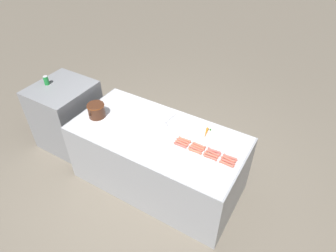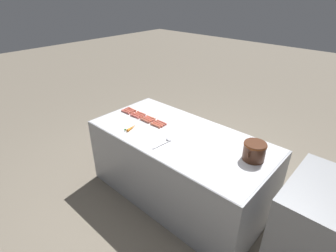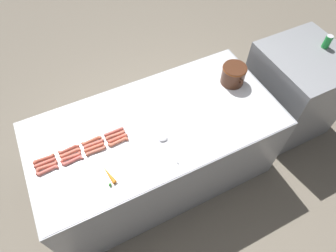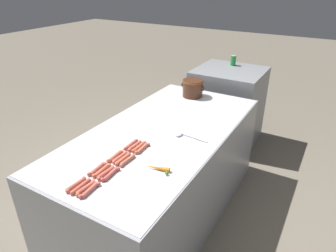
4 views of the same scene
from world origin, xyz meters
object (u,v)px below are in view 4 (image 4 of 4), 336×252
hot_dog_15 (142,148)px  hot_dog_12 (90,190)px  hot_dog_8 (86,188)px  hot_dog_4 (81,186)px  hot_dog_6 (120,157)px  hot_dog_5 (102,170)px  hot_dog_13 (111,174)px  hot_dog_14 (127,160)px  hot_dog_1 (97,169)px  hot_dog_10 (123,159)px  soda_can (233,60)px  hot_dog_9 (106,173)px  bean_pot (193,87)px  hot_dog_0 (76,184)px  carrot (158,168)px  serving_spoon (184,136)px  hot_dog_2 (115,156)px  back_cabinet (227,106)px  hot_dog_11 (139,147)px  hot_dog_7 (135,146)px  hot_dog_3 (131,144)px

hot_dog_15 → hot_dog_12: bearing=-89.7°
hot_dog_8 → hot_dog_12: 0.04m
hot_dog_4 → hot_dog_8: bearing=8.8°
hot_dog_4 → hot_dog_6: same height
hot_dog_5 → hot_dog_12: size_ratio=1.00×
hot_dog_13 → hot_dog_14: 0.18m
hot_dog_1 → hot_dog_10: size_ratio=1.00×
hot_dog_8 → soda_can: (-0.04, 2.65, 0.16)m
hot_dog_5 → hot_dog_6: bearing=89.5°
hot_dog_9 → hot_dog_6: bearing=100.8°
hot_dog_1 → bean_pot: 1.51m
hot_dog_0 → hot_dog_8: size_ratio=1.00×
hot_dog_12 → carrot: bearing=59.4°
hot_dog_12 → hot_dog_9: bearing=100.6°
serving_spoon → carrot: (0.06, -0.49, 0.01)m
hot_dog_2 → hot_dog_5: (0.04, -0.18, 0.00)m
hot_dog_6 → carrot: carrot is taller
hot_dog_6 → hot_dog_9: size_ratio=1.00×
hot_dog_12 → bean_pot: bean_pot is taller
back_cabinet → hot_dog_11: 1.95m
hot_dog_15 → soda_can: (-0.07, 2.11, 0.16)m
hot_dog_0 → hot_dog_12: size_ratio=1.00×
hot_dog_1 → hot_dog_7: (0.04, 0.36, 0.00)m
hot_dog_11 → hot_dog_14: size_ratio=1.00×
hot_dog_12 → serving_spoon: bearing=79.1°
hot_dog_12 → hot_dog_15: same height
hot_dog_8 → hot_dog_11: size_ratio=1.00×
carrot → hot_dog_1: bearing=-149.1°
hot_dog_12 → hot_dog_11: bearing=93.7°
hot_dog_15 → hot_dog_13: bearing=-89.2°
hot_dog_9 → hot_dog_15: same height
hot_dog_4 → hot_dog_12: same height
hot_dog_8 → serving_spoon: hot_dog_8 is taller
hot_dog_3 → hot_dog_4: 0.55m
hot_dog_10 → bean_pot: 1.34m
back_cabinet → hot_dog_3: 1.95m
bean_pot → hot_dog_12: bearing=-84.5°
hot_dog_0 → carrot: bearing=49.1°
hot_dog_6 → hot_dog_14: same height
hot_dog_10 → hot_dog_11: (0.00, 0.19, 0.00)m
hot_dog_4 → hot_dog_8: 0.04m
hot_dog_0 → hot_dog_14: (0.11, 0.37, 0.00)m
hot_dog_6 → hot_dog_10: (0.03, -0.01, 0.00)m
hot_dog_0 → hot_dog_2: 0.37m
hot_dog_11 → serving_spoon: 0.38m
soda_can → hot_dog_7: bearing=-90.0°
hot_dog_0 → hot_dog_13: bearing=59.1°
hot_dog_8 → bean_pot: (-0.13, 1.69, 0.09)m
hot_dog_6 → hot_dog_11: size_ratio=1.00×
carrot → hot_dog_5: bearing=-146.3°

